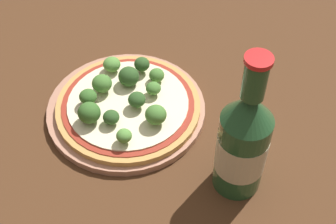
# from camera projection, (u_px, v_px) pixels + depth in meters

# --- Properties ---
(ground_plane) EXTENTS (3.00, 3.00, 0.00)m
(ground_plane) POSITION_uv_depth(u_px,v_px,m) (131.00, 108.00, 0.75)
(ground_plane) COLOR #4C2D19
(plate) EXTENTS (0.25, 0.25, 0.01)m
(plate) POSITION_uv_depth(u_px,v_px,m) (128.00, 110.00, 0.74)
(plate) COLOR tan
(plate) RESTS_ON ground_plane
(pizza) EXTENTS (0.23, 0.23, 0.01)m
(pizza) POSITION_uv_depth(u_px,v_px,m) (128.00, 105.00, 0.73)
(pizza) COLOR tan
(pizza) RESTS_ON plate
(broccoli_floret_0) EXTENTS (0.03, 0.03, 0.03)m
(broccoli_floret_0) POSITION_uv_depth(u_px,v_px,m) (102.00, 83.00, 0.73)
(broccoli_floret_0) COLOR #7A9E5B
(broccoli_floret_0) RESTS_ON pizza
(broccoli_floret_1) EXTENTS (0.02, 0.02, 0.02)m
(broccoli_floret_1) POSITION_uv_depth(u_px,v_px,m) (111.00, 117.00, 0.69)
(broccoli_floret_1) COLOR #7A9E5B
(broccoli_floret_1) RESTS_ON pizza
(broccoli_floret_2) EXTENTS (0.03, 0.03, 0.03)m
(broccoli_floret_2) POSITION_uv_depth(u_px,v_px,m) (156.00, 115.00, 0.69)
(broccoli_floret_2) COLOR #7A9E5B
(broccoli_floret_2) RESTS_ON pizza
(broccoli_floret_3) EXTENTS (0.02, 0.02, 0.02)m
(broccoli_floret_3) POSITION_uv_depth(u_px,v_px,m) (124.00, 136.00, 0.66)
(broccoli_floret_3) COLOR #7A9E5B
(broccoli_floret_3) RESTS_ON pizza
(broccoli_floret_4) EXTENTS (0.02, 0.02, 0.02)m
(broccoli_floret_4) POSITION_uv_depth(u_px,v_px,m) (157.00, 75.00, 0.75)
(broccoli_floret_4) COLOR #7A9E5B
(broccoli_floret_4) RESTS_ON pizza
(broccoli_floret_5) EXTENTS (0.03, 0.03, 0.03)m
(broccoli_floret_5) POSITION_uv_depth(u_px,v_px,m) (129.00, 77.00, 0.74)
(broccoli_floret_5) COLOR #7A9E5B
(broccoli_floret_5) RESTS_ON pizza
(broccoli_floret_6) EXTENTS (0.03, 0.03, 0.03)m
(broccoli_floret_6) POSITION_uv_depth(u_px,v_px,m) (137.00, 100.00, 0.71)
(broccoli_floret_6) COLOR #7A9E5B
(broccoli_floret_6) RESTS_ON pizza
(broccoli_floret_7) EXTENTS (0.03, 0.03, 0.03)m
(broccoli_floret_7) POSITION_uv_depth(u_px,v_px,m) (88.00, 97.00, 0.71)
(broccoli_floret_7) COLOR #7A9E5B
(broccoli_floret_7) RESTS_ON pizza
(broccoli_floret_8) EXTENTS (0.03, 0.03, 0.03)m
(broccoli_floret_8) POSITION_uv_depth(u_px,v_px,m) (142.00, 64.00, 0.76)
(broccoli_floret_8) COLOR #7A9E5B
(broccoli_floret_8) RESTS_ON pizza
(broccoli_floret_9) EXTENTS (0.02, 0.02, 0.02)m
(broccoli_floret_9) POSITION_uv_depth(u_px,v_px,m) (153.00, 88.00, 0.73)
(broccoli_floret_9) COLOR #7A9E5B
(broccoli_floret_9) RESTS_ON pizza
(broccoli_floret_10) EXTENTS (0.03, 0.03, 0.03)m
(broccoli_floret_10) POSITION_uv_depth(u_px,v_px,m) (89.00, 113.00, 0.69)
(broccoli_floret_10) COLOR #7A9E5B
(broccoli_floret_10) RESTS_ON pizza
(broccoli_floret_11) EXTENTS (0.03, 0.03, 0.03)m
(broccoli_floret_11) POSITION_uv_depth(u_px,v_px,m) (112.00, 64.00, 0.76)
(broccoli_floret_11) COLOR #7A9E5B
(broccoli_floret_11) RESTS_ON pizza
(beer_bottle) EXTENTS (0.07, 0.07, 0.23)m
(beer_bottle) POSITION_uv_depth(u_px,v_px,m) (241.00, 144.00, 0.59)
(beer_bottle) COLOR #234C28
(beer_bottle) RESTS_ON ground_plane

